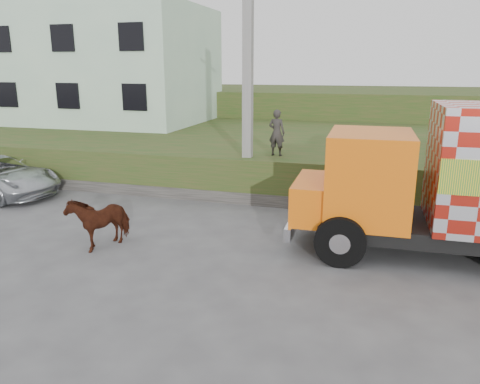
% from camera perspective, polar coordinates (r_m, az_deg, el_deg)
% --- Properties ---
extents(ground, '(120.00, 120.00, 0.00)m').
position_cam_1_polar(ground, '(11.65, -0.36, -7.33)').
color(ground, '#474749').
rests_on(ground, ground).
extents(embankment, '(40.00, 12.00, 1.50)m').
position_cam_1_polar(embankment, '(20.89, 7.51, 4.75)').
color(embankment, '#244B19').
rests_on(embankment, ground).
extents(embankment_far, '(40.00, 12.00, 3.00)m').
position_cam_1_polar(embankment_far, '(32.61, 10.88, 9.62)').
color(embankment_far, '#244B19').
rests_on(embankment_far, ground).
extents(retaining_strip, '(16.00, 0.50, 0.40)m').
position_cam_1_polar(retaining_strip, '(15.96, -2.95, -0.37)').
color(retaining_strip, '#595651').
rests_on(retaining_strip, ground).
extents(building, '(10.00, 8.00, 6.00)m').
position_cam_1_polar(building, '(27.25, -15.41, 14.66)').
color(building, silver).
rests_on(building, embankment).
extents(utility_pole, '(1.20, 0.30, 8.00)m').
position_cam_1_polar(utility_pole, '(15.48, 0.96, 13.71)').
color(utility_pole, gray).
rests_on(utility_pole, ground).
extents(cow, '(1.22, 1.75, 1.35)m').
position_cam_1_polar(cow, '(12.40, -16.73, -3.27)').
color(cow, black).
rests_on(cow, ground).
extents(pedestrian, '(0.62, 0.47, 1.56)m').
position_cam_1_polar(pedestrian, '(15.93, 4.50, 7.22)').
color(pedestrian, '#2A2825').
rests_on(pedestrian, embankment).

